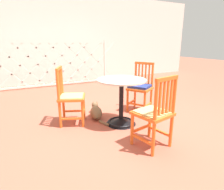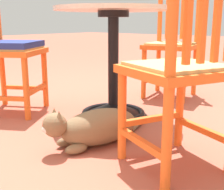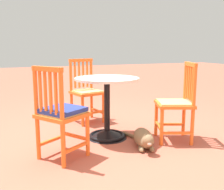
% 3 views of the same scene
% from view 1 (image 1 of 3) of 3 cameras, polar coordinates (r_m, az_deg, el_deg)
% --- Properties ---
extents(ground_plane, '(24.00, 24.00, 0.00)m').
position_cam_1_polar(ground_plane, '(3.17, 4.85, -8.14)').
color(ground_plane, '#AD5642').
extents(building_wall_backdrop, '(10.00, 0.20, 2.80)m').
position_cam_1_polar(building_wall_backdrop, '(6.57, -13.74, 16.29)').
color(building_wall_backdrop, silver).
rests_on(building_wall_backdrop, ground_plane).
extents(lattice_fence_panel, '(3.96, 0.06, 1.33)m').
position_cam_1_polar(lattice_fence_panel, '(5.85, -16.89, 9.00)').
color(lattice_fence_panel, silver).
rests_on(lattice_fence_panel, ground_plane).
extents(cafe_table, '(0.76, 0.76, 0.73)m').
position_cam_1_polar(cafe_table, '(3.01, 2.78, -3.58)').
color(cafe_table, black).
rests_on(cafe_table, ground_plane).
extents(orange_chair_facing_out, '(0.52, 0.52, 0.91)m').
position_cam_1_polar(orange_chair_facing_out, '(3.06, -12.52, -0.69)').
color(orange_chair_facing_out, orange).
rests_on(orange_chair_facing_out, ground_plane).
extents(orange_chair_at_corner, '(0.48, 0.48, 0.91)m').
position_cam_1_polar(orange_chair_at_corner, '(2.36, 12.60, -5.62)').
color(orange_chair_at_corner, orange).
rests_on(orange_chair_at_corner, ground_plane).
extents(orange_chair_near_fence, '(0.55, 0.55, 0.91)m').
position_cam_1_polar(orange_chair_near_fence, '(3.61, 8.54, 2.19)').
color(orange_chair_near_fence, orange).
rests_on(orange_chair_near_fence, ground_plane).
extents(tabby_cat, '(0.32, 0.74, 0.23)m').
position_cam_1_polar(tabby_cat, '(3.36, -4.83, -5.01)').
color(tabby_cat, brown).
rests_on(tabby_cat, ground_plane).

